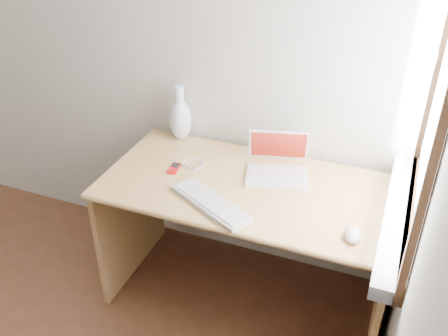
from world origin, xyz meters
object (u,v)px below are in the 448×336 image
at_px(external_keyboard, 211,203).
at_px(vase, 180,118).
at_px(laptop, 279,166).
at_px(desk, 253,211).

distance_m(external_keyboard, vase, 0.65).
bearing_deg(laptop, external_keyboard, -135.16).
bearing_deg(vase, external_keyboard, -52.54).
relative_size(desk, laptop, 4.14).
xyz_separation_m(desk, external_keyboard, (-0.10, -0.29, 0.22)).
xyz_separation_m(desk, vase, (-0.49, 0.22, 0.33)).
relative_size(external_keyboard, vase, 1.41).
bearing_deg(external_keyboard, laptop, 87.30).
bearing_deg(external_keyboard, vase, 155.18).
height_order(laptop, external_keyboard, laptop).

